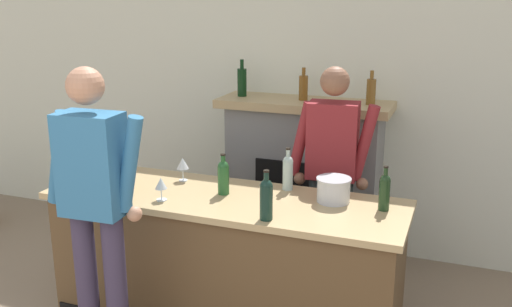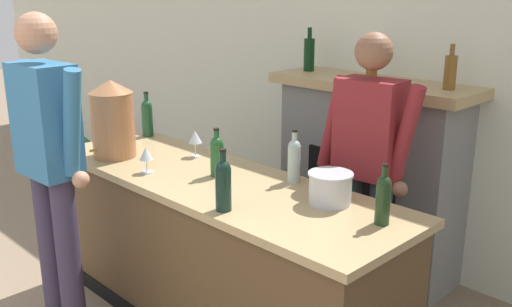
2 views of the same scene
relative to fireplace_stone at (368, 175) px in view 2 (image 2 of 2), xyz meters
The scene contains 15 objects.
wall_back_panel 0.80m from the fireplace_stone, 142.32° to the left, with size 12.00×0.07×2.75m.
bar_counter 1.30m from the fireplace_stone, 98.38° to the right, with size 2.42×0.76×0.93m.
fireplace_stone is the anchor object (origin of this frame).
potted_plant_corner 3.30m from the fireplace_stone, 169.95° to the right, with size 0.48×0.42×0.75m.
person_customer 2.13m from the fireplace_stone, 108.81° to the right, with size 0.66×0.32×1.86m.
person_bartender 0.76m from the fireplace_stone, 57.52° to the right, with size 0.66×0.33×1.74m.
copper_dispenser 1.79m from the fireplace_stone, 123.89° to the right, with size 0.27×0.31×0.49m.
ice_bucket_steel 1.26m from the fireplace_stone, 65.12° to the right, with size 0.23×0.23×0.16m.
wine_bottle_burgundy_dark 1.63m from the fireplace_stone, 141.66° to the right, with size 0.08×0.08×0.32m.
wine_bottle_rose_blush 1.29m from the fireplace_stone, 99.82° to the right, with size 0.08×0.08×0.28m.
wine_bottle_riesling_slim 1.60m from the fireplace_stone, 82.33° to the right, with size 0.08×0.08×0.31m.
wine_bottle_merlot_tall 1.46m from the fireplace_stone, 53.65° to the right, with size 0.07×0.07×0.29m.
wine_bottle_cabernet_heavy 1.07m from the fireplace_stone, 80.47° to the right, with size 0.07×0.07×0.30m.
wine_glass_near_bucket 1.61m from the fireplace_stone, 110.08° to the right, with size 0.08×0.08×0.15m.
wine_glass_mid_counter 1.28m from the fireplace_stone, 119.12° to the right, with size 0.09×0.09×0.17m.
Camera 2 is at (2.49, 0.57, 1.98)m, focal length 40.00 mm.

